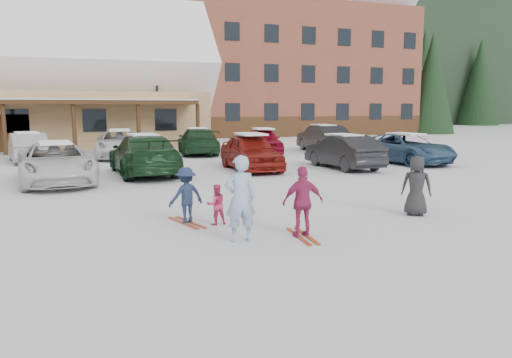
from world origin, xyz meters
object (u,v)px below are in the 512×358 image
object	(u,v)px
child_navy	(186,195)
parked_car_4	(251,152)
parked_car_12	(263,141)
parked_car_3	(144,155)
adult_skier	(240,199)
lamp_post	(157,89)
parked_car_11	(198,141)
parked_car_13	(323,138)
parked_car_6	(405,148)
parked_car_10	(120,144)
parked_car_9	(28,147)
alpine_hotel	(262,46)
toddler_red	(216,204)
bystander_dark	(416,186)
parked_car_2	(56,163)
parked_car_5	(343,152)
child_magenta	(303,202)

from	to	relation	value
child_navy	parked_car_4	distance (m)	9.76
parked_car_12	parked_car_3	bearing A→B (deg)	-129.35
adult_skier	lamp_post	bearing A→B (deg)	-92.49
parked_car_3	parked_car_11	size ratio (longest dim) A/B	1.07
lamp_post	parked_car_3	distance (m)	15.16
parked_car_11	parked_car_13	bearing A→B (deg)	-178.39
adult_skier	parked_car_3	xyz separation A→B (m)	(-0.50, 10.59, -0.07)
lamp_post	child_navy	size ratio (longest dim) A/B	5.34
parked_car_4	parked_car_6	distance (m)	7.69
lamp_post	parked_car_11	xyz separation A→B (m)	(1.12, -7.00, -3.10)
parked_car_4	child_navy	bearing A→B (deg)	-116.55
parked_car_13	parked_car_10	bearing A→B (deg)	2.95
parked_car_6	parked_car_13	bearing A→B (deg)	87.78
lamp_post	parked_car_10	xyz separation A→B (m)	(-3.14, -7.54, -3.10)
parked_car_3	parked_car_9	bearing A→B (deg)	-57.26
parked_car_10	parked_car_13	size ratio (longest dim) A/B	1.10
alpine_hotel	parked_car_9	world-z (taller)	alpine_hotel
lamp_post	toddler_red	xyz separation A→B (m)	(-2.37, -23.63, -3.37)
parked_car_4	parked_car_13	world-z (taller)	parked_car_13
parked_car_10	parked_car_13	world-z (taller)	parked_car_13
alpine_hotel	bystander_dark	xyz separation A→B (m)	(-10.06, -37.64, -7.90)
parked_car_12	parked_car_9	bearing A→B (deg)	-169.35
parked_car_2	parked_car_11	distance (m)	11.35
lamp_post	parked_car_12	world-z (taller)	lamp_post
bystander_dark	parked_car_10	size ratio (longest dim) A/B	0.28
toddler_red	parked_car_13	distance (m)	19.21
child_navy	toddler_red	bearing A→B (deg)	133.54
parked_car_6	parked_car_13	distance (m)	6.88
adult_skier	parked_car_11	size ratio (longest dim) A/B	0.34
child_navy	bystander_dark	xyz separation A→B (m)	(5.44, -1.07, 0.09)
toddler_red	parked_car_2	size ratio (longest dim) A/B	0.18
parked_car_9	parked_car_10	world-z (taller)	parked_car_10
parked_car_2	parked_car_9	world-z (taller)	parked_car_2
parked_car_5	parked_car_11	distance (m)	9.50
alpine_hotel	toddler_red	bearing A→B (deg)	-111.97
alpine_hotel	parked_car_12	size ratio (longest dim) A/B	7.65
parked_car_9	parked_car_13	size ratio (longest dim) A/B	0.90
adult_skier	bystander_dark	world-z (taller)	adult_skier
toddler_red	child_navy	bearing A→B (deg)	-33.95
toddler_red	parked_car_10	distance (m)	16.11
child_magenta	alpine_hotel	bearing A→B (deg)	-103.63
adult_skier	toddler_red	distance (m)	1.60
toddler_red	parked_car_12	size ratio (longest dim) A/B	0.22
parked_car_4	lamp_post	bearing A→B (deg)	97.47
parked_car_6	parked_car_10	distance (m)	14.29
child_magenta	parked_car_5	bearing A→B (deg)	-117.86
parked_car_12	alpine_hotel	bearing A→B (deg)	77.27
adult_skier	parked_car_12	xyz separation A→B (m)	(7.17, 17.76, -0.15)
child_magenta	child_navy	bearing A→B (deg)	-39.61
lamp_post	parked_car_10	world-z (taller)	lamp_post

